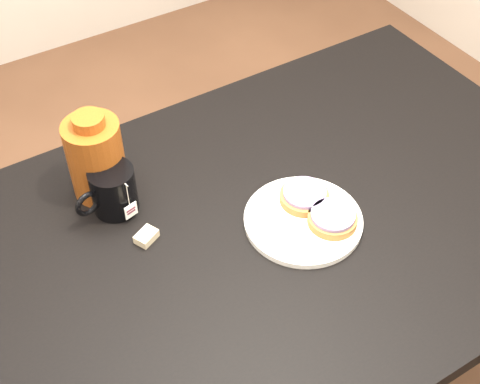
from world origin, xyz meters
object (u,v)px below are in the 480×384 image
Objects in this scene: plate at (303,220)px; teabag_pouch at (146,236)px; table at (273,246)px; bagel_back at (304,196)px; mug at (113,190)px; bagel_package at (96,157)px; bagel_front at (333,218)px.

plate and teabag_pouch have the same top height.
bagel_back reaches higher than table.
mug is 0.12m from teabag_pouch.
plate reaches higher than table.
bagel_package is (-0.02, 0.18, 0.08)m from teabag_pouch.
bagel_package is at bearing 135.45° from bagel_front.
table is at bearing -176.73° from bagel_back.
bagel_back is at bearing -15.16° from teabag_pouch.
bagel_front is 0.45m from mug.
plate is 1.65× the size of mug.
bagel_front is at bearing -44.55° from bagel_package.
mug is (-0.31, 0.24, 0.04)m from plate.
bagel_package reaches higher than plate.
teabag_pouch is at bearing -94.77° from mug.
bagel_front is 0.38m from teabag_pouch.
plate is 0.06m from bagel_front.
bagel_front reaches higher than teabag_pouch.
plate is 0.40m from mug.
bagel_front is 0.90× the size of mug.
plate is at bearing -44.72° from bagel_package.
bagel_front is (0.01, -0.08, 0.00)m from bagel_back.
teabag_pouch is 0.20m from bagel_package.
teabag_pouch reaches higher than table.
plate is 5.42× the size of teabag_pouch.
teabag_pouch is (0.02, -0.11, -0.04)m from mug.
bagel_back is at bearing -43.52° from mug.
teabag_pouch is (-0.34, 0.17, -0.02)m from bagel_front.
plate is 1.84× the size of bagel_front.
bagel_back is 0.69× the size of bagel_package.
bagel_back is 0.34m from teabag_pouch.
mug is at bearing 142.15° from table.
plate is 0.32m from teabag_pouch.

